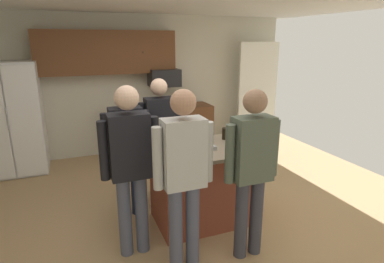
{
  "coord_description": "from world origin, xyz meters",
  "views": [
    {
      "loc": [
        -1.11,
        -3.31,
        2.12
      ],
      "look_at": [
        0.25,
        0.18,
        1.05
      ],
      "focal_mm": 29.77,
      "sensor_mm": 36.0,
      "label": 1
    }
  ],
  "objects": [
    {
      "name": "kitchen_island",
      "position": [
        0.25,
        -0.12,
        0.47
      ],
      "size": [
        1.21,
        0.86,
        0.93
      ],
      "color": "brown",
      "rests_on": "ground"
    },
    {
      "name": "mug_ceramic_white",
      "position": [
        0.68,
        -0.19,
        0.99
      ],
      "size": [
        0.13,
        0.09,
        0.11
      ],
      "color": "#4C6B99",
      "rests_on": "kitchen_island"
    },
    {
      "name": "tumbler_amber",
      "position": [
        0.44,
        0.03,
        1.01
      ],
      "size": [
        0.06,
        0.06,
        0.15
      ],
      "color": "black",
      "rests_on": "kitchen_island"
    },
    {
      "name": "serving_tray",
      "position": [
        0.17,
        -0.11,
        0.95
      ],
      "size": [
        0.44,
        0.3,
        0.04
      ],
      "color": "#B7B7BC",
      "rests_on": "kitchen_island"
    },
    {
      "name": "glass_dark_ale",
      "position": [
        0.24,
        0.13,
        1.01
      ],
      "size": [
        0.06,
        0.06,
        0.15
      ],
      "color": "black",
      "rests_on": "kitchen_island"
    },
    {
      "name": "person_host_foreground",
      "position": [
        -0.52,
        0.33,
        0.93
      ],
      "size": [
        0.57,
        0.22,
        1.62
      ],
      "rotation": [
        0.0,
        0.0,
        -0.53
      ],
      "color": "#232D4C",
      "rests_on": "ground"
    },
    {
      "name": "mug_blue_stoneware",
      "position": [
        -0.06,
        -0.34,
        0.98
      ],
      "size": [
        0.13,
        0.09,
        0.1
      ],
      "color": "white",
      "rests_on": "kitchen_island"
    },
    {
      "name": "cabinet_run_lower",
      "position": [
        0.6,
        2.48,
        0.45
      ],
      "size": [
        1.8,
        0.63,
        0.9
      ],
      "color": "brown",
      "rests_on": "ground"
    },
    {
      "name": "glass_pilsner",
      "position": [
        0.04,
        -0.39,
        1.01
      ],
      "size": [
        0.07,
        0.07,
        0.15
      ],
      "color": "black",
      "rests_on": "kitchen_island"
    },
    {
      "name": "refrigerator",
      "position": [
        -2.0,
        2.38,
        0.91
      ],
      "size": [
        0.92,
        0.76,
        1.82
      ],
      "color": "white",
      "rests_on": "ground"
    },
    {
      "name": "back_wall",
      "position": [
        0.0,
        2.8,
        1.3
      ],
      "size": [
        6.4,
        0.1,
        2.6
      ],
      "primitive_type": "cube",
      "color": "beige",
      "rests_on": "ground"
    },
    {
      "name": "french_door_window_panel",
      "position": [
        2.6,
        2.4,
        1.1
      ],
      "size": [
        0.9,
        0.06,
        2.0
      ],
      "primitive_type": "cube",
      "color": "white",
      "rests_on": "ground"
    },
    {
      "name": "person_guest_by_door",
      "position": [
        0.45,
        -0.88,
        0.99
      ],
      "size": [
        0.57,
        0.22,
        1.71
      ],
      "rotation": [
        0.0,
        0.0,
        1.82
      ],
      "color": "#383842",
      "rests_on": "ground"
    },
    {
      "name": "person_guest_left",
      "position": [
        -0.21,
        -0.8,
        1.0
      ],
      "size": [
        0.57,
        0.23,
        1.73
      ],
      "rotation": [
        0.0,
        0.0,
        0.97
      ],
      "color": "#4C5166",
      "rests_on": "ground"
    },
    {
      "name": "floor",
      "position": [
        0.0,
        0.0,
        0.0
      ],
      "size": [
        7.04,
        7.04,
        0.0
      ],
      "primitive_type": "plane",
      "color": "tan",
      "rests_on": "ground"
    },
    {
      "name": "person_guest_right",
      "position": [
        -0.62,
        -0.43,
        1.01
      ],
      "size": [
        0.57,
        0.23,
        1.73
      ],
      "rotation": [
        0.0,
        0.0,
        0.34
      ],
      "color": "#4C5166",
      "rests_on": "ground"
    },
    {
      "name": "person_elder_center",
      "position": [
        -0.03,
        0.62,
        0.96
      ],
      "size": [
        0.57,
        0.22,
        1.66
      ],
      "rotation": [
        0.0,
        0.0,
        -1.21
      ],
      "color": "#232D4C",
      "rests_on": "ground"
    },
    {
      "name": "microwave_over_range",
      "position": [
        0.6,
        2.5,
        1.45
      ],
      "size": [
        0.56,
        0.4,
        0.32
      ],
      "primitive_type": "cube",
      "color": "black"
    },
    {
      "name": "glass_short_whisky",
      "position": [
        0.08,
        0.11,
        1.01
      ],
      "size": [
        0.07,
        0.07,
        0.15
      ],
      "color": "black",
      "rests_on": "kitchen_island"
    },
    {
      "name": "glass_stout_tall",
      "position": [
        0.66,
        0.08,
        1.01
      ],
      "size": [
        0.07,
        0.07,
        0.15
      ],
      "color": "black",
      "rests_on": "kitchen_island"
    },
    {
      "name": "cabinet_run_upper",
      "position": [
        -0.4,
        2.6,
        1.93
      ],
      "size": [
        2.4,
        0.38,
        0.75
      ],
      "color": "brown"
    }
  ]
}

